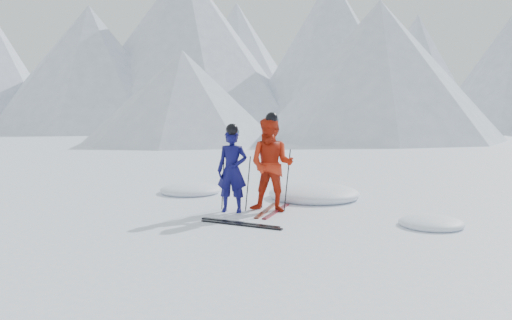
% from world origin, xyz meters
% --- Properties ---
extents(ground, '(160.00, 160.00, 0.00)m').
position_xyz_m(ground, '(0.00, 0.00, 0.00)').
color(ground, white).
rests_on(ground, ground).
extents(skier_blue, '(0.72, 0.55, 1.77)m').
position_xyz_m(skier_blue, '(-1.77, 0.22, 0.88)').
color(skier_blue, '#0D0C4B').
rests_on(skier_blue, ground).
extents(skier_red, '(1.06, 0.87, 2.00)m').
position_xyz_m(skier_red, '(-1.03, 0.61, 1.00)').
color(skier_red, red).
rests_on(skier_red, ground).
extents(pole_blue_left, '(0.12, 0.08, 1.17)m').
position_xyz_m(pole_blue_left, '(-2.07, 0.37, 0.59)').
color(pole_blue_left, black).
rests_on(pole_blue_left, ground).
extents(pole_blue_right, '(0.12, 0.07, 1.18)m').
position_xyz_m(pole_blue_right, '(-1.52, 0.47, 0.59)').
color(pole_blue_right, black).
rests_on(pole_blue_right, ground).
extents(pole_red_left, '(0.13, 0.10, 1.33)m').
position_xyz_m(pole_red_left, '(-1.33, 0.86, 0.67)').
color(pole_red_left, black).
rests_on(pole_red_left, ground).
extents(pole_red_right, '(0.13, 0.09, 1.33)m').
position_xyz_m(pole_red_right, '(-0.73, 0.76, 0.67)').
color(pole_red_right, black).
rests_on(pole_red_right, ground).
extents(ski_worn_left, '(0.36, 1.69, 0.03)m').
position_xyz_m(ski_worn_left, '(-1.15, 0.61, 0.01)').
color(ski_worn_left, black).
rests_on(ski_worn_left, ground).
extents(ski_worn_right, '(0.24, 1.70, 0.03)m').
position_xyz_m(ski_worn_right, '(-0.91, 0.61, 0.01)').
color(ski_worn_right, black).
rests_on(ski_worn_right, ground).
extents(ski_loose_a, '(1.70, 0.23, 0.03)m').
position_xyz_m(ski_loose_a, '(-1.14, -0.73, 0.01)').
color(ski_loose_a, black).
rests_on(ski_loose_a, ground).
extents(ski_loose_b, '(1.70, 0.17, 0.03)m').
position_xyz_m(ski_loose_b, '(-1.04, -0.88, 0.01)').
color(ski_loose_b, black).
rests_on(ski_loose_b, ground).
extents(snow_lumps, '(7.49, 3.71, 0.49)m').
position_xyz_m(snow_lumps, '(-1.12, 2.20, 0.00)').
color(snow_lumps, white).
rests_on(snow_lumps, ground).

